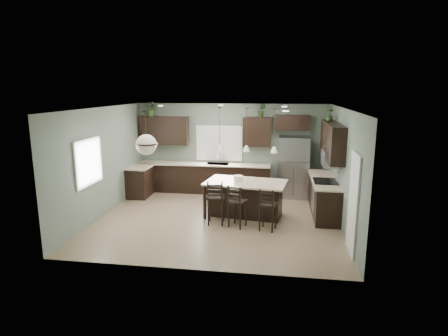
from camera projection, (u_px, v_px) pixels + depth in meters
ground at (218, 219)px, 9.53m from camera, size 6.00×6.00×0.00m
pantry_door at (353, 204)px, 7.39m from camera, size 0.04×0.82×2.04m
window_back at (219, 143)px, 11.91m from camera, size 1.35×0.02×1.00m
window_left at (88, 162)px, 8.86m from camera, size 0.02×1.10×1.00m
left_return_cabs at (140, 182)px, 11.47m from camera, size 0.60×0.90×0.90m
left_return_countertop at (140, 167)px, 11.36m from camera, size 0.66×0.96×0.04m
back_lower_cabs at (204, 178)px, 11.93m from camera, size 4.20×0.60×0.90m
back_countertop at (204, 164)px, 11.81m from camera, size 4.20×0.66×0.04m
sink_inset at (218, 164)px, 11.74m from camera, size 0.70×0.45×0.01m
faucet at (218, 160)px, 11.68m from camera, size 0.02×0.02×0.28m
back_upper_left at (164, 130)px, 11.92m from camera, size 1.55×0.34×0.90m
back_upper_right at (257, 132)px, 11.50m from camera, size 0.85×0.34×0.90m
fridge_header at (292, 123)px, 11.29m from camera, size 1.05×0.34×0.45m
right_lower_cabs at (324, 197)px, 9.89m from camera, size 0.60×2.35×0.90m
right_countertop at (324, 180)px, 9.80m from camera, size 0.66×2.35×0.04m
cooktop at (325, 181)px, 9.53m from camera, size 0.58×0.75×0.02m
wall_oven_front at (313, 199)px, 9.67m from camera, size 0.01×0.72×0.60m
right_upper_cabs at (332, 141)px, 9.56m from camera, size 0.34×2.35×0.90m
microwave at (331, 158)px, 9.39m from camera, size 0.40×0.75×0.40m
refrigerator at (293, 167)px, 11.33m from camera, size 0.90×0.74×1.85m
kitchen_island at (246, 199)px, 9.66m from camera, size 2.17×1.43×0.92m
serving_dish at (238, 178)px, 9.60m from camera, size 0.24×0.24×0.14m
bar_stool_left at (216, 202)px, 9.08m from camera, size 0.45×0.45×1.12m
bar_stool_center at (237, 206)px, 8.90m from camera, size 0.50×0.50×1.04m
bar_stool_right at (268, 209)px, 8.69m from camera, size 0.45×0.45×1.02m
pendant_left at (220, 129)px, 9.48m from camera, size 0.17×0.17×1.10m
pendant_center at (247, 130)px, 9.28m from camera, size 0.17×0.17×1.10m
pendant_right at (275, 131)px, 9.09m from camera, size 0.17×0.17×1.10m
chandelier at (146, 133)px, 8.15m from camera, size 0.50×0.50×0.98m
plant_back_left at (152, 109)px, 11.81m from camera, size 0.48×0.43×0.46m
plant_back_right at (262, 110)px, 11.32m from camera, size 0.25×0.22×0.41m
plant_right_wall at (330, 115)px, 9.99m from camera, size 0.21×0.21×0.33m
room_shell at (218, 153)px, 9.17m from camera, size 6.00×6.00×6.00m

